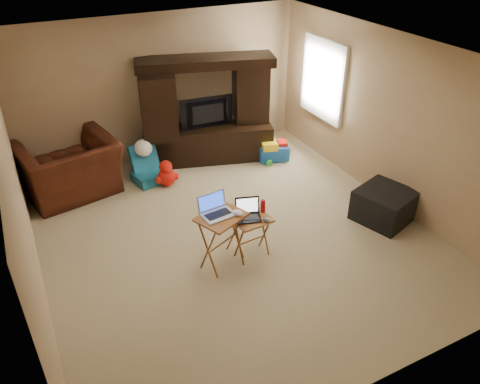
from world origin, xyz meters
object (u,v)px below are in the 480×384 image
plush_toy (166,173)px  recliner (70,169)px  television (208,114)px  tray_table_right (252,237)px  push_toy (274,151)px  mouse_right (266,219)px  water_bottle (263,206)px  mouse_left (238,213)px  entertainment_center (207,111)px  ottoman (384,205)px  laptop_right (249,211)px  tray_table_left (222,240)px  child_rocker (148,165)px  laptop_left (218,207)px

plush_toy → recliner: bearing=163.7°
television → tray_table_right: bearing=82.9°
television → push_toy: size_ratio=1.77×
mouse_right → water_bottle: water_bottle is taller
tray_table_right → mouse_right: mouse_right is taller
tray_table_right → mouse_left: mouse_left is taller
entertainment_center → mouse_left: bearing=-89.7°
entertainment_center → water_bottle: bearing=-82.0°
plush_toy → water_bottle: (0.58, -2.15, 0.45)m
ottoman → laptop_right: laptop_right is taller
television → mouse_left: bearing=78.8°
laptop_right → mouse_left: 0.19m
television → recliner: (-2.38, -0.08, -0.43)m
tray_table_left → entertainment_center: bearing=46.9°
recliner → mouse_right: 3.37m
child_rocker → push_toy: size_ratio=1.18×
ottoman → recliner: bearing=144.7°
push_toy → laptop_left: (-2.04, -2.12, 0.65)m
laptop_left → water_bottle: 0.66m
child_rocker → plush_toy: (0.23, -0.23, -0.09)m
television → laptop_left: size_ratio=2.45×
tray_table_right → child_rocker: bearing=99.1°
entertainment_center → laptop_right: entertainment_center is taller
plush_toy → laptop_left: 2.25m
recliner → mouse_right: size_ratio=11.70×
laptop_left → mouse_right: laptop_left is taller
water_bottle → laptop_left: bearing=-178.7°
tray_table_left → water_bottle: (0.60, 0.04, 0.31)m
recliner → ottoman: bearing=133.4°
plush_toy → laptop_left: laptop_left is taller
child_rocker → laptop_right: (0.58, -2.44, 0.39)m
push_toy → mouse_left: 2.92m
child_rocker → tray_table_left: 2.44m
television → tray_table_left: television is taller
ottoman → tray_table_left: 2.52m
entertainment_center → laptop_left: 2.89m
entertainment_center → ottoman: entertainment_center is taller
plush_toy → water_bottle: 2.27m
tray_table_left → mouse_left: 0.44m
laptop_left → child_rocker: bearing=87.9°
recliner → push_toy: bearing=161.0°
laptop_right → push_toy: bearing=70.6°
recliner → tray_table_left: size_ratio=1.90×
television → mouse_left: 2.87m
television → child_rocker: television is taller
recliner → tray_table_left: recliner is taller
recliner → ottoman: recliner is taller
entertainment_center → mouse_right: 2.94m
laptop_left → mouse_left: 0.26m
ottoman → mouse_left: bearing=178.1°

